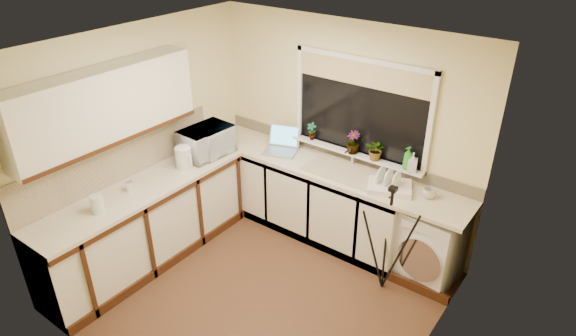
% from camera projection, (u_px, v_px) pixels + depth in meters
% --- Properties ---
extents(floor, '(3.20, 3.20, 0.00)m').
position_uv_depth(floor, '(261.00, 290.00, 4.99)').
color(floor, '#523320').
rests_on(floor, ground).
extents(ceiling, '(3.20, 3.20, 0.00)m').
position_uv_depth(ceiling, '(253.00, 50.00, 3.83)').
color(ceiling, white).
rests_on(ceiling, ground).
extents(wall_back, '(3.20, 0.00, 3.20)m').
position_uv_depth(wall_back, '(343.00, 131.00, 5.47)').
color(wall_back, beige).
rests_on(wall_back, ground).
extents(wall_front, '(3.20, 0.00, 3.20)m').
position_uv_depth(wall_front, '(117.00, 276.00, 3.35)').
color(wall_front, beige).
rests_on(wall_front, ground).
extents(wall_left, '(0.00, 3.00, 3.00)m').
position_uv_depth(wall_left, '(141.00, 141.00, 5.24)').
color(wall_left, beige).
rests_on(wall_left, ground).
extents(wall_right, '(0.00, 3.00, 3.00)m').
position_uv_depth(wall_right, '(428.00, 253.00, 3.58)').
color(wall_right, beige).
rests_on(wall_right, ground).
extents(base_cabinet_back, '(2.55, 0.60, 0.86)m').
position_uv_depth(base_cabinet_back, '(303.00, 194.00, 5.81)').
color(base_cabinet_back, silver).
rests_on(base_cabinet_back, floor).
extents(base_cabinet_left, '(0.54, 2.40, 0.86)m').
position_uv_depth(base_cabinet_left, '(148.00, 225.00, 5.25)').
color(base_cabinet_left, silver).
rests_on(base_cabinet_left, floor).
extents(worktop_back, '(3.20, 0.60, 0.04)m').
position_uv_depth(worktop_back, '(328.00, 169.00, 5.42)').
color(worktop_back, beige).
rests_on(worktop_back, base_cabinet_back).
extents(worktop_left, '(0.60, 2.40, 0.04)m').
position_uv_depth(worktop_left, '(142.00, 189.00, 5.04)').
color(worktop_left, beige).
rests_on(worktop_left, base_cabinet_left).
extents(upper_cabinet, '(0.28, 1.90, 0.70)m').
position_uv_depth(upper_cabinet, '(105.00, 106.00, 4.57)').
color(upper_cabinet, silver).
rests_on(upper_cabinet, wall_left).
extents(splashback_left, '(0.02, 2.40, 0.45)m').
position_uv_depth(splashback_left, '(120.00, 160.00, 5.07)').
color(splashback_left, beige).
rests_on(splashback_left, wall_left).
extents(splashback_back, '(3.20, 0.02, 0.14)m').
position_uv_depth(splashback_back, '(342.00, 152.00, 5.59)').
color(splashback_back, beige).
rests_on(splashback_back, wall_back).
extents(window_glass, '(1.50, 0.02, 1.00)m').
position_uv_depth(window_glass, '(361.00, 108.00, 5.20)').
color(window_glass, black).
rests_on(window_glass, wall_back).
extents(window_blind, '(1.50, 0.02, 0.25)m').
position_uv_depth(window_blind, '(362.00, 74.00, 5.01)').
color(window_blind, tan).
rests_on(window_blind, wall_back).
extents(windowsill, '(1.60, 0.14, 0.03)m').
position_uv_depth(windowsill, '(355.00, 153.00, 5.41)').
color(windowsill, white).
rests_on(windowsill, wall_back).
extents(sink, '(0.82, 0.46, 0.03)m').
position_uv_depth(sink, '(344.00, 171.00, 5.30)').
color(sink, tan).
rests_on(sink, worktop_back).
extents(faucet, '(0.03, 0.03, 0.24)m').
position_uv_depth(faucet, '(353.00, 156.00, 5.38)').
color(faucet, silver).
rests_on(faucet, worktop_back).
extents(washing_machine, '(0.62, 0.60, 0.80)m').
position_uv_depth(washing_machine, '(431.00, 244.00, 5.02)').
color(washing_machine, white).
rests_on(washing_machine, floor).
extents(laptop, '(0.47, 0.47, 0.26)m').
position_uv_depth(laptop, '(282.00, 144.00, 5.76)').
color(laptop, '#94949B').
rests_on(laptop, worktop_back).
extents(kettle, '(0.18, 0.18, 0.24)m').
position_uv_depth(kettle, '(184.00, 158.00, 5.35)').
color(kettle, silver).
rests_on(kettle, worktop_left).
extents(dish_rack, '(0.52, 0.47, 0.06)m').
position_uv_depth(dish_rack, '(389.00, 187.00, 4.97)').
color(dish_rack, silver).
rests_on(dish_rack, worktop_back).
extents(tripod, '(0.61, 0.61, 1.18)m').
position_uv_depth(tripod, '(387.00, 240.00, 4.76)').
color(tripod, black).
rests_on(tripod, floor).
extents(glass_jug, '(0.12, 0.12, 0.18)m').
position_uv_depth(glass_jug, '(97.00, 204.00, 4.59)').
color(glass_jug, silver).
rests_on(glass_jug, worktop_left).
extents(steel_jar, '(0.08, 0.08, 0.11)m').
position_uv_depth(steel_jar, '(130.00, 186.00, 4.94)').
color(steel_jar, white).
rests_on(steel_jar, worktop_left).
extents(microwave, '(0.43, 0.61, 0.32)m').
position_uv_depth(microwave, '(207.00, 142.00, 5.61)').
color(microwave, white).
rests_on(microwave, worktop_left).
extents(plant_a, '(0.12, 0.09, 0.21)m').
position_uv_depth(plant_a, '(312.00, 131.00, 5.64)').
color(plant_a, '#999999').
rests_on(plant_a, windowsill).
extents(plant_c, '(0.16, 0.16, 0.25)m').
position_uv_depth(plant_c, '(353.00, 142.00, 5.33)').
color(plant_c, '#999999').
rests_on(plant_c, windowsill).
extents(plant_d, '(0.21, 0.19, 0.23)m').
position_uv_depth(plant_d, '(376.00, 150.00, 5.19)').
color(plant_d, '#999999').
rests_on(plant_d, windowsill).
extents(soap_bottle_green, '(0.12, 0.12, 0.25)m').
position_uv_depth(soap_bottle_green, '(408.00, 158.00, 5.00)').
color(soap_bottle_green, green).
rests_on(soap_bottle_green, windowsill).
extents(soap_bottle_clear, '(0.12, 0.12, 0.20)m').
position_uv_depth(soap_bottle_clear, '(413.00, 162.00, 4.97)').
color(soap_bottle_clear, '#999999').
rests_on(soap_bottle_clear, windowsill).
extents(cup_back, '(0.14, 0.14, 0.10)m').
position_uv_depth(cup_back, '(429.00, 193.00, 4.83)').
color(cup_back, beige).
rests_on(cup_back, worktop_back).
extents(cup_left, '(0.11, 0.11, 0.08)m').
position_uv_depth(cup_left, '(99.00, 205.00, 4.67)').
color(cup_left, beige).
rests_on(cup_left, worktop_left).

